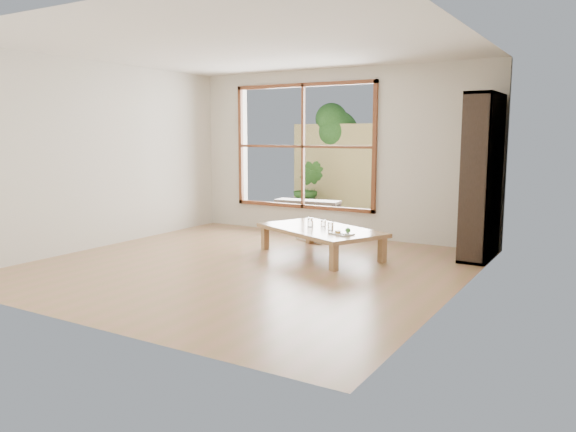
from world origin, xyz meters
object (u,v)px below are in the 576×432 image
garden_bench (308,203)px  bookshelf (482,177)px  food_tray (343,233)px  low_table (321,231)px

garden_bench → bookshelf: bearing=-30.3°
food_tray → garden_bench: 3.36m
low_table → bookshelf: 2.18m
bookshelf → garden_bench: (-3.37, 1.50, -0.71)m
bookshelf → food_tray: (-1.38, -1.21, -0.66)m
bookshelf → food_tray: bearing=-138.7°
low_table → garden_bench: (-1.53, 2.43, 0.02)m
food_tray → garden_bench: size_ratio=0.26×
low_table → food_tray: bearing=-7.3°
low_table → food_tray: 0.54m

